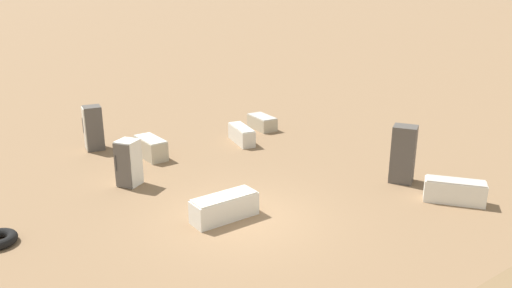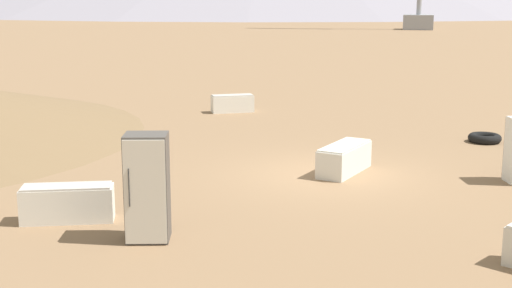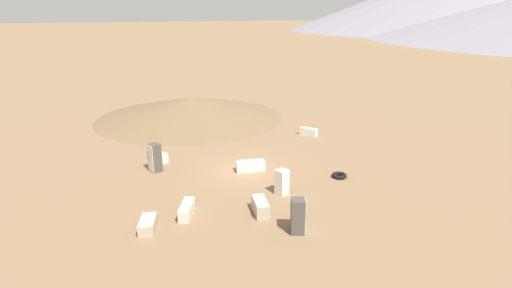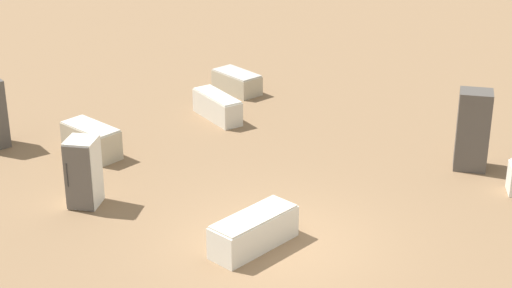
# 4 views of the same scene
# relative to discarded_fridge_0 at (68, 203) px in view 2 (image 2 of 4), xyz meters

# --- Properties ---
(ground_plane) EXTENTS (1000.00, 1000.00, 0.00)m
(ground_plane) POSITION_rel_discarded_fridge_0_xyz_m (4.38, 4.76, -0.36)
(ground_plane) COLOR #846647
(discarded_fridge_0) EXTENTS (1.86, 1.15, 0.72)m
(discarded_fridge_0) POSITION_rel_discarded_fridge_0_xyz_m (0.00, 0.00, 0.00)
(discarded_fridge_0) COLOR silver
(discarded_fridge_0) RESTS_ON ground_plane
(discarded_fridge_2) EXTENTS (1.20, 2.05, 0.71)m
(discarded_fridge_2) POSITION_rel_discarded_fridge_0_xyz_m (4.81, 5.11, -0.00)
(discarded_fridge_2) COLOR silver
(discarded_fridge_2) RESTS_ON ground_plane
(discarded_fridge_3) EXTENTS (0.90, 0.85, 1.94)m
(discarded_fridge_3) POSITION_rel_discarded_fridge_0_xyz_m (1.93, -0.64, 0.61)
(discarded_fridge_3) COLOR #4C4742
(discarded_fridge_3) RESTS_ON ground_plane
(discarded_fridge_5) EXTENTS (1.63, 1.21, 0.65)m
(discarded_fridge_5) POSITION_rel_discarded_fridge_0_xyz_m (-0.31, 13.33, -0.03)
(discarded_fridge_5) COLOR silver
(discarded_fridge_5) RESTS_ON ground_plane
(scrap_tire) EXTENTS (0.98, 0.98, 0.26)m
(scrap_tire) POSITION_rel_discarded_fridge_0_xyz_m (8.48, 9.76, -0.23)
(scrap_tire) COLOR black
(scrap_tire) RESTS_ON ground_plane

